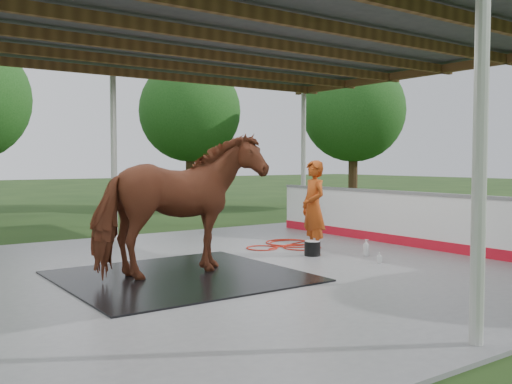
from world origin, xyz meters
TOP-DOWN VIEW (x-y plane):
  - ground at (0.00, 0.00)m, footprint 100.00×100.00m
  - concrete_slab at (0.00, 0.00)m, footprint 12.00×10.00m
  - pavilion_structure at (0.00, -0.00)m, footprint 12.60×10.60m
  - dasher_board at (4.60, 0.00)m, footprint 0.16×8.00m
  - tree_belt at (0.30, 0.90)m, footprint 28.00×28.00m
  - rubber_mat at (-0.85, -0.15)m, footprint 3.48×3.26m
  - horse at (-0.85, -0.15)m, footprint 2.65×1.25m
  - handler at (2.24, 0.28)m, footprint 0.57×0.74m
  - wash_bucket at (2.12, 0.18)m, footprint 0.31×0.31m
  - soap_bottle_a at (2.93, -0.43)m, footprint 0.14×0.14m
  - soap_bottle_b at (2.58, -1.09)m, footprint 0.12×0.12m
  - hose_coil at (2.63, 1.49)m, footprint 1.82×1.61m

SIDE VIEW (x-z plane):
  - ground at x=0.00m, z-range 0.00..0.00m
  - concrete_slab at x=0.00m, z-range 0.00..0.05m
  - hose_coil at x=2.63m, z-range 0.05..0.07m
  - rubber_mat at x=-0.85m, z-range 0.05..0.08m
  - soap_bottle_b at x=2.58m, z-range 0.05..0.24m
  - wash_bucket at x=2.12m, z-range 0.05..0.34m
  - soap_bottle_a at x=2.93m, z-range 0.05..0.36m
  - dasher_board at x=4.60m, z-range 0.02..1.17m
  - handler at x=2.24m, z-range 0.05..1.85m
  - horse at x=-0.85m, z-range 0.08..2.29m
  - tree_belt at x=0.30m, z-range 0.89..6.69m
  - pavilion_structure at x=0.00m, z-range 1.94..5.99m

